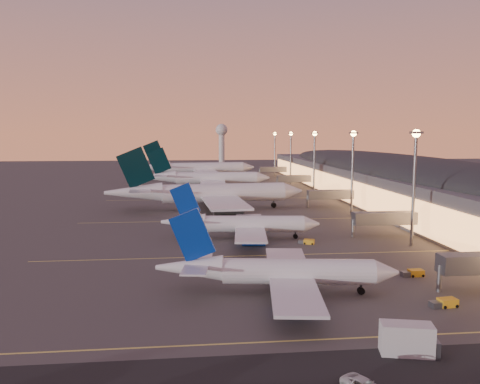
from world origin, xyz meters
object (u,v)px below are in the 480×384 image
airliner_wide_mid (205,178)px  radar_tower (222,138)px  airliner_wide_far (197,168)px  baggage_tug_c (307,242)px  airliner_narrow_south (277,272)px  airliner_wide_near (207,193)px  catering_truck_a (410,340)px  baggage_tug_b (413,273)px  baggage_tug_a (444,303)px  airliner_narrow_north (241,224)px

airliner_wide_mid → radar_tower: (16.82, 146.38, 17.00)m
airliner_wide_far → baggage_tug_c: size_ratio=17.61×
airliner_narrow_south → airliner_wide_far: size_ratio=0.57×
airliner_wide_near → catering_truck_a: 106.82m
radar_tower → baggage_tug_b: (15.88, -281.63, -21.35)m
radar_tower → baggage_tug_a: 297.23m
airliner_narrow_south → baggage_tug_c: size_ratio=9.96×
airliner_wide_mid → radar_tower: size_ratio=1.82×
airliner_narrow_north → airliner_wide_mid: airliner_wide_mid is taller
airliner_narrow_south → baggage_tug_c: (12.89, 32.26, -3.03)m
airliner_narrow_south → baggage_tug_a: 24.74m
airliner_wide_mid → airliner_wide_far: 53.55m
airliner_wide_far → baggage_tug_a: bearing=-85.9°
radar_tower → catering_truck_a: radar_tower is taller
airliner_narrow_north → baggage_tug_a: airliner_narrow_north is taller
airliner_wide_far → baggage_tug_b: bearing=-84.5°
airliner_wide_mid → catering_truck_a: (18.47, -163.32, -3.20)m
radar_tower → baggage_tug_a: (13.50, -296.16, -21.33)m
airliner_wide_mid → radar_tower: 148.32m
airliner_wide_far → radar_tower: bearing=72.4°
airliner_wide_near → baggage_tug_a: size_ratio=15.77×
airliner_wide_near → radar_tower: size_ratio=2.02×
airliner_wide_near → airliner_wide_mid: 58.38m
radar_tower → baggage_tug_c: size_ratio=8.51×
airliner_narrow_south → airliner_narrow_north: airliner_narrow_south is taller
baggage_tug_a → catering_truck_a: catering_truck_a is taller
airliner_wide_mid → airliner_wide_far: size_ratio=0.88×
airliner_narrow_south → airliner_wide_near: (-8.18, 83.33, 1.89)m
airliner_wide_far → radar_tower: size_ratio=2.07×
airliner_narrow_south → airliner_wide_near: bearing=103.0°
airliner_wide_far → catering_truck_a: size_ratio=9.96×
baggage_tug_a → baggage_tug_b: bearing=74.4°
airliner_wide_near → radar_tower: bearing=80.5°
radar_tower → catering_truck_a: (1.65, -309.71, -20.20)m
airliner_wide_mid → radar_tower: radar_tower is taller
radar_tower → catering_truck_a: size_ratio=4.81×
radar_tower → baggage_tug_c: (3.19, -255.82, -21.39)m
airliner_narrow_south → catering_truck_a: airliner_narrow_south is taller
airliner_wide_mid → baggage_tug_b: 139.21m
airliner_wide_mid → catering_truck_a: 164.39m
airliner_narrow_south → airliner_wide_near: airliner_wide_near is taller
radar_tower → airliner_wide_mid: bearing=-96.6°
airliner_narrow_south → baggage_tug_c: airliner_narrow_south is taller
airliner_wide_far → radar_tower: radar_tower is taller
baggage_tug_b → radar_tower: bearing=91.4°
airliner_narrow_north → airliner_wide_near: (-6.56, 44.17, 1.90)m
radar_tower → catering_truck_a: 310.37m
airliner_wide_near → radar_tower: radar_tower is taller
airliner_wide_mid → airliner_narrow_north: bearing=-84.8°
airliner_narrow_north → baggage_tug_b: airliner_narrow_north is taller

